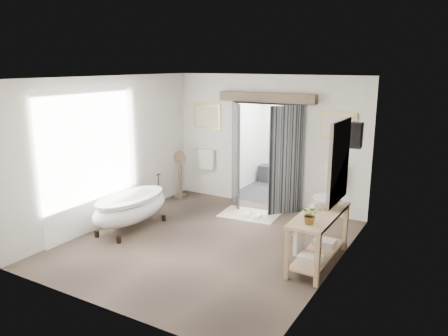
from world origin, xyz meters
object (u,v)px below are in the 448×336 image
at_px(vanity, 317,234).
at_px(rug, 249,215).
at_px(basin, 328,202).
at_px(clawfoot_tub, 131,207).

bearing_deg(vanity, rug, 142.43).
xyz_separation_m(rug, basin, (1.99, -1.14, 0.93)).
xyz_separation_m(vanity, rug, (-1.95, 1.50, -0.50)).
height_order(clawfoot_tub, vanity, clawfoot_tub).
distance_m(clawfoot_tub, rug, 2.49).
relative_size(clawfoot_tub, vanity, 1.15).
bearing_deg(basin, clawfoot_tub, 169.53).
xyz_separation_m(vanity, basin, (0.03, 0.36, 0.43)).
bearing_deg(clawfoot_tub, rug, 48.45).
height_order(clawfoot_tub, basin, basin).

